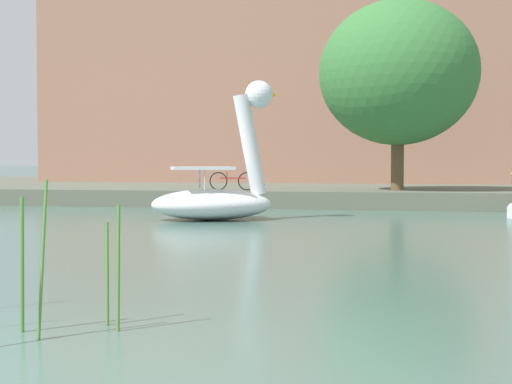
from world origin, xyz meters
name	(u,v)px	position (x,y,z in m)	size (l,w,h in m)	color
ground_plane	(71,371)	(0.00, 0.00, 0.00)	(643.11, 643.11, 0.00)	#47665B
shore_bank_far	(367,189)	(0.00, 31.82, 0.30)	(127.71, 23.88, 0.59)	#5B6051
swan_boat	(218,190)	(-2.86, 14.88, 0.81)	(3.77, 3.03, 3.81)	white
tree_broadleaf_left	(398,73)	(1.73, 21.95, 4.69)	(7.86, 7.86, 6.63)	brown
bicycle_parked	(233,181)	(-3.92, 20.77, 0.92)	(1.65, 0.18, 0.65)	black
apartment_block	(279,49)	(-4.96, 35.31, 7.65)	(23.16, 10.00, 14.12)	#996B56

